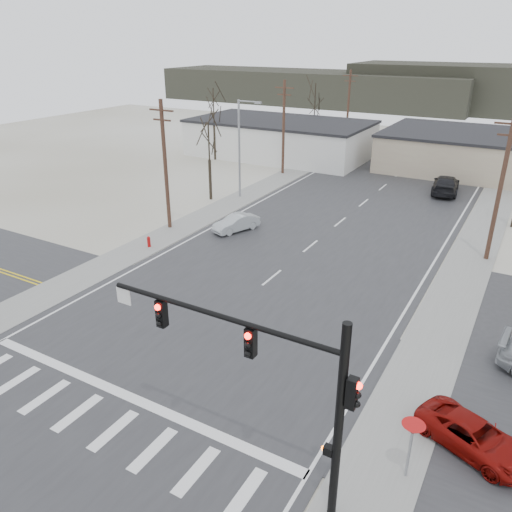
# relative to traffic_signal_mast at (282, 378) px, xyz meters

# --- Properties ---
(ground) EXTENTS (140.00, 140.00, 0.00)m
(ground) POSITION_rel_traffic_signal_mast_xyz_m (-7.89, 6.20, -4.67)
(ground) COLOR silver
(ground) RESTS_ON ground
(main_road) EXTENTS (18.00, 110.00, 0.05)m
(main_road) POSITION_rel_traffic_signal_mast_xyz_m (-7.89, 21.20, -4.65)
(main_road) COLOR #2A2A2C
(main_road) RESTS_ON ground
(cross_road) EXTENTS (90.00, 10.00, 0.04)m
(cross_road) POSITION_rel_traffic_signal_mast_xyz_m (-7.89, 6.20, -4.65)
(cross_road) COLOR #2A2A2C
(cross_road) RESTS_ON ground
(sidewalk_left) EXTENTS (3.00, 90.00, 0.06)m
(sidewalk_left) POSITION_rel_traffic_signal_mast_xyz_m (-18.49, 26.20, -4.64)
(sidewalk_left) COLOR gray
(sidewalk_left) RESTS_ON ground
(sidewalk_right) EXTENTS (3.00, 90.00, 0.06)m
(sidewalk_right) POSITION_rel_traffic_signal_mast_xyz_m (2.71, 26.20, -4.64)
(sidewalk_right) COLOR gray
(sidewalk_right) RESTS_ON ground
(traffic_signal_mast) EXTENTS (8.95, 0.43, 7.20)m
(traffic_signal_mast) POSITION_rel_traffic_signal_mast_xyz_m (0.00, 0.00, 0.00)
(traffic_signal_mast) COLOR black
(traffic_signal_mast) RESTS_ON ground
(fire_hydrant) EXTENTS (0.24, 0.24, 0.87)m
(fire_hydrant) POSITION_rel_traffic_signal_mast_xyz_m (-18.09, 14.20, -4.22)
(fire_hydrant) COLOR #A50C0C
(fire_hydrant) RESTS_ON ground
(yield_sign) EXTENTS (0.80, 0.80, 2.35)m
(yield_sign) POSITION_rel_traffic_signal_mast_xyz_m (3.61, 2.70, -2.61)
(yield_sign) COLOR gray
(yield_sign) RESTS_ON ground
(building_left_far) EXTENTS (22.30, 12.30, 4.50)m
(building_left_far) POSITION_rel_traffic_signal_mast_xyz_m (-23.89, 46.20, -2.42)
(building_left_far) COLOR silver
(building_left_far) RESTS_ON ground
(building_right_far) EXTENTS (26.30, 14.30, 4.30)m
(building_right_far) POSITION_rel_traffic_signal_mast_xyz_m (2.11, 50.20, -2.52)
(building_right_far) COLOR #B7AB8C
(building_right_far) RESTS_ON ground
(upole_left_b) EXTENTS (2.20, 0.30, 10.00)m
(upole_left_b) POSITION_rel_traffic_signal_mast_xyz_m (-19.39, 18.20, 0.55)
(upole_left_b) COLOR #482D21
(upole_left_b) RESTS_ON ground
(upole_left_c) EXTENTS (2.20, 0.30, 10.00)m
(upole_left_c) POSITION_rel_traffic_signal_mast_xyz_m (-19.39, 38.20, 0.55)
(upole_left_c) COLOR #482D21
(upole_left_c) RESTS_ON ground
(upole_left_d) EXTENTS (2.20, 0.30, 10.00)m
(upole_left_d) POSITION_rel_traffic_signal_mast_xyz_m (-19.39, 58.20, 0.55)
(upole_left_d) COLOR #482D21
(upole_left_d) RESTS_ON ground
(upole_right_a) EXTENTS (2.20, 0.30, 10.00)m
(upole_right_a) POSITION_rel_traffic_signal_mast_xyz_m (3.61, 24.20, 0.55)
(upole_right_a) COLOR #482D21
(upole_right_a) RESTS_ON ground
(streetlight_main) EXTENTS (2.40, 0.25, 9.00)m
(streetlight_main) POSITION_rel_traffic_signal_mast_xyz_m (-18.69, 28.20, 0.41)
(streetlight_main) COLOR gray
(streetlight_main) RESTS_ON ground
(tree_left_near) EXTENTS (3.30, 3.30, 7.35)m
(tree_left_near) POSITION_rel_traffic_signal_mast_xyz_m (-20.89, 26.20, 0.55)
(tree_left_near) COLOR #30271D
(tree_left_near) RESTS_ON ground
(tree_left_far) EXTENTS (3.96, 3.96, 8.82)m
(tree_left_far) POSITION_rel_traffic_signal_mast_xyz_m (-21.89, 52.20, 1.61)
(tree_left_far) COLOR #30271D
(tree_left_far) RESTS_ON ground
(tree_left_mid) EXTENTS (3.96, 3.96, 8.82)m
(tree_left_mid) POSITION_rel_traffic_signal_mast_xyz_m (-29.89, 40.20, 1.61)
(tree_left_mid) COLOR #30271D
(tree_left_mid) RESTS_ON ground
(hill_left) EXTENTS (70.00, 18.00, 7.00)m
(hill_left) POSITION_rel_traffic_signal_mast_xyz_m (-42.89, 98.20, -1.17)
(hill_left) COLOR #333026
(hill_left) RESTS_ON ground
(sedan_crossing) EXTENTS (2.68, 4.10, 1.28)m
(sedan_crossing) POSITION_rel_traffic_signal_mast_xyz_m (-14.32, 20.20, -3.99)
(sedan_crossing) COLOR #A7AEB2
(sedan_crossing) RESTS_ON main_road
(car_far_a) EXTENTS (3.07, 6.11, 1.70)m
(car_far_a) POSITION_rel_traffic_signal_mast_xyz_m (-2.02, 39.23, -3.78)
(car_far_a) COLOR black
(car_far_a) RESTS_ON main_road
(car_far_b) EXTENTS (2.83, 4.80, 1.53)m
(car_far_b) POSITION_rel_traffic_signal_mast_xyz_m (-7.33, 58.40, -3.86)
(car_far_b) COLOR black
(car_far_b) RESTS_ON main_road
(car_parked_red) EXTENTS (4.70, 3.50, 1.19)m
(car_parked_red) POSITION_rel_traffic_signal_mast_xyz_m (5.42, 5.20, -4.05)
(car_parked_red) COLOR #740906
(car_parked_red) RESTS_ON parking_lot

